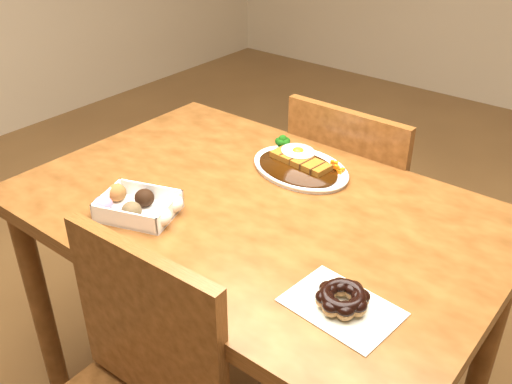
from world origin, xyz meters
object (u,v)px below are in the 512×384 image
Objects in this scene: table at (256,237)px; donut_box at (138,205)px; katsu_curry_plate at (300,165)px; pon_de_ring at (342,299)px; chair_far at (358,209)px.

table is 0.31m from donut_box.
katsu_curry_plate reaches higher than donut_box.
table is 0.43m from pon_de_ring.
katsu_curry_plate is at bearing 133.18° from pon_de_ring.
chair_far is 4.04× the size of donut_box.
chair_far is 3.87× the size of pon_de_ring.
donut_box is (-0.20, -0.74, 0.30)m from chair_far.
katsu_curry_plate is (-0.03, -0.32, 0.29)m from chair_far.
chair_far is at bearing 88.70° from table.
chair_far reaches higher than katsu_curry_plate.
chair_far reaches higher than table.
pon_de_ring is (0.35, -0.72, 0.29)m from chair_far.
chair_far is at bearing 74.60° from donut_box.
pon_de_ring is at bearing -46.82° from katsu_curry_plate.
donut_box is 0.56m from pon_de_ring.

